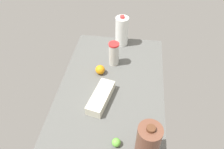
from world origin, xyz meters
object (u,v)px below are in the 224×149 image
object	(u,v)px
milk_jug	(122,31)
lime_loose	(116,142)
egg_carton	(101,97)
orange_near_front	(100,70)
tumbler_cup	(114,54)
chocolate_milk_jug	(148,143)

from	to	relation	value
milk_jug	lime_loose	bearing A→B (deg)	4.18
milk_jug	egg_carton	bearing A→B (deg)	-5.98
orange_near_front	egg_carton	bearing A→B (deg)	11.02
milk_jug	orange_near_front	bearing A→B (deg)	-16.69
milk_jug	egg_carton	xyz separation A→B (cm)	(67.72, -7.09, -9.78)
tumbler_cup	milk_jug	distance (cm)	28.35
milk_jug	tumbler_cup	bearing A→B (deg)	-6.86
milk_jug	orange_near_front	xyz separation A→B (cm)	(41.02, -12.30, -9.39)
egg_carton	lime_loose	xyz separation A→B (cm)	(31.47, 14.34, -0.69)
milk_jug	chocolate_milk_jug	xyz separation A→B (cm)	(102.59, 24.20, -0.19)
milk_jug	orange_near_front	size ratio (longest dim) A/B	3.78
orange_near_front	chocolate_milk_jug	bearing A→B (deg)	30.66
tumbler_cup	egg_carton	world-z (taller)	tumbler_cup
tumbler_cup	chocolate_milk_jug	size ratio (longest dim) A/B	0.72
tumbler_cup	milk_jug	size ratio (longest dim) A/B	0.71
egg_carton	chocolate_milk_jug	distance (cm)	47.83
milk_jug	chocolate_milk_jug	bearing A→B (deg)	13.28
tumbler_cup	milk_jug	world-z (taller)	milk_jug
milk_jug	chocolate_milk_jug	distance (cm)	105.41
chocolate_milk_jug	lime_loose	size ratio (longest dim) A/B	5.27
chocolate_milk_jug	lime_loose	bearing A→B (deg)	-101.32
milk_jug	lime_loose	distance (cm)	100.01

